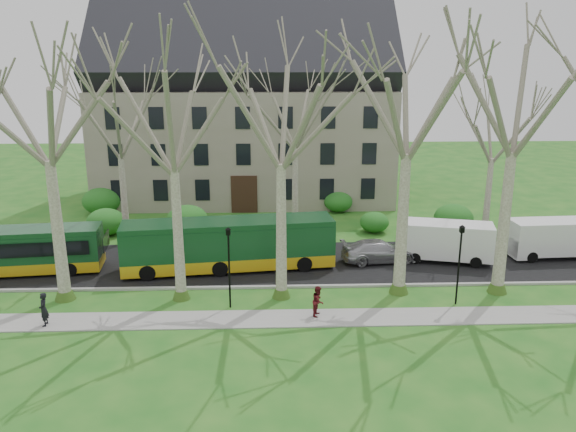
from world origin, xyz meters
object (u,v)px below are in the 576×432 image
object	(u,v)px
sedan	(379,251)
van_b	(553,239)
bus_lead	(3,251)
van_a	(445,242)
pedestrian_a	(44,309)
bus_follow	(229,244)
pedestrian_b	(318,301)

from	to	relation	value
sedan	van_b	size ratio (longest dim) A/B	0.85
bus_lead	van_a	xyz separation A→B (m)	(27.28, 1.27, -0.16)
van_a	pedestrian_a	size ratio (longest dim) A/B	3.42
bus_follow	pedestrian_b	world-z (taller)	bus_follow
van_b	pedestrian_b	bearing A→B (deg)	-156.00
van_b	pedestrian_b	xyz separation A→B (m)	(-16.08, -8.20, -0.46)
bus_lead	sedan	world-z (taller)	bus_lead
bus_lead	van_a	distance (m)	27.31
van_b	pedestrian_a	bearing A→B (deg)	-166.28
bus_follow	van_a	bearing A→B (deg)	-3.21
pedestrian_b	pedestrian_a	bearing A→B (deg)	110.81
van_b	bus_lead	bearing A→B (deg)	179.90
sedan	pedestrian_b	world-z (taller)	pedestrian_b
bus_follow	pedestrian_a	size ratio (longest dim) A/B	7.57
van_b	bus_follow	bearing A→B (deg)	-179.12
van_b	pedestrian_b	size ratio (longest dim) A/B	3.65
pedestrian_b	sedan	bearing A→B (deg)	-12.77
van_b	pedestrian_a	world-z (taller)	van_b
van_a	pedestrian_b	xyz separation A→B (m)	(-8.82, -7.72, -0.48)
sedan	pedestrian_a	distance (m)	19.87
bus_follow	van_b	world-z (taller)	bus_follow
van_a	sedan	bearing A→B (deg)	-166.09
van_b	van_a	bearing A→B (deg)	-179.19
van_a	pedestrian_b	size ratio (longest dim) A/B	3.71
bus_follow	pedestrian_b	distance (m)	8.41
bus_lead	pedestrian_a	xyz separation A→B (m)	(5.04, -7.11, -0.58)
bus_follow	van_b	distance (m)	21.06
sedan	pedestrian_a	xyz separation A→B (m)	(-18.01, -8.39, 0.14)
van_a	van_b	bearing A→B (deg)	17.83
bus_follow	pedestrian_a	xyz separation A→B (m)	(-8.50, -7.44, -0.76)
sedan	pedestrian_b	xyz separation A→B (m)	(-4.59, -7.72, 0.08)
van_b	pedestrian_b	distance (m)	18.06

